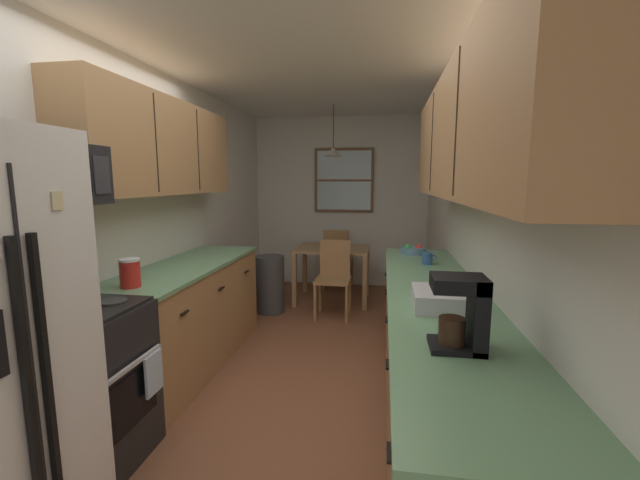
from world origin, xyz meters
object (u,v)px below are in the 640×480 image
Objects in this scene: trash_bin at (270,284)px; coffee_maker at (465,312)px; dining_table at (333,256)px; dining_chair_far at (337,256)px; dish_rack at (438,299)px; fruit_bowl at (413,250)px; table_serving_bowl at (340,247)px; dining_chair_near at (334,274)px; microwave_over_range at (40,175)px; mug_by_coffeemaker at (427,258)px; storage_canister at (130,273)px; stove_range at (80,386)px.

coffee_maker is at bearing -59.85° from trash_bin.
dining_table is at bearing 39.42° from trash_bin.
dish_rack reaches higher than dining_chair_far.
table_serving_bowl is (-0.83, 1.16, -0.18)m from fruit_bowl.
coffee_maker is at bearing -76.21° from dining_chair_far.
table_serving_bowl is (-0.88, 3.39, -0.30)m from coffee_maker.
dining_chair_near is at bearing 107.33° from coffee_maker.
trash_bin is 2.80× the size of fruit_bowl.
dining_chair_near is at bearing -85.52° from dining_chair_far.
dining_chair_near reaches higher than table_serving_bowl.
microwave_over_range is 3.65m from dining_table.
dining_chair_near is at bearing 66.49° from microwave_over_range.
trash_bin is 5.51× the size of mug_by_coffeemaker.
storage_canister is (-1.00, -2.81, 0.39)m from dining_table.
storage_canister is 0.77× the size of fruit_bowl.
dish_rack is (0.97, -2.94, 0.34)m from dining_table.
fruit_bowl is (-0.08, 0.49, -0.02)m from mug_by_coffeemaker.
stove_range is 8.70× the size of mug_by_coffeemaker.
dish_rack is (2.07, 0.39, -0.68)m from microwave_over_range.
stove_range is at bearing -168.84° from dish_rack.
dining_table is (1.11, 3.32, -1.02)m from microwave_over_range.
dining_chair_near is 2.56m from dish_rack.
dining_chair_near is 2.65× the size of dish_rack.
microwave_over_range is at bearing -110.74° from table_serving_bowl.
storage_canister is at bearing -141.42° from fruit_bowl.
fruit_bowl is at bearing -62.64° from dining_chair_far.
dish_rack is (-0.03, 0.55, -0.11)m from coffee_maker.
dining_chair_near is at bearing 68.51° from stove_range.
coffee_maker is at bearing -86.86° from dish_rack.
coffee_maker reaches higher than table_serving_bowl.
fruit_bowl is (1.94, 2.06, 0.46)m from stove_range.
storage_canister reaches higher than dining_table.
dining_table is 3.04× the size of coffee_maker.
dining_table is at bearing 73.37° from stove_range.
dining_chair_far is at bearing 73.64° from storage_canister.
fruit_bowl is (0.86, -0.68, 0.44)m from dining_chair_near.
stove_range is at bearing -96.11° from trash_bin.
fruit_bowl is 1.40× the size of table_serving_bowl.
dining_chair_near is 7.12× the size of mug_by_coffeemaker.
table_serving_bowl is at bearing 67.69° from storage_canister.
table_serving_bowl reaches higher than dining_table.
fruit_bowl is (0.95, -1.26, 0.32)m from dining_table.
trash_bin is at bearing -140.58° from dining_table.
coffee_maker is (1.99, -0.68, 0.07)m from storage_canister.
storage_canister is at bearing 78.10° from microwave_over_range.
stove_range is at bearing -108.95° from table_serving_bowl.
fruit_bowl is at bearing 38.58° from storage_canister.
stove_range is 6.19× the size of table_serving_bowl.
table_serving_bowl is (0.03, 0.48, 0.26)m from dining_chair_near.
storage_canister is at bearing -106.36° from dining_chair_far.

